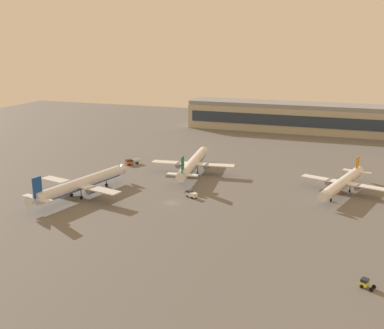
# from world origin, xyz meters

# --- Properties ---
(ground_plane) EXTENTS (416.00, 416.00, 0.00)m
(ground_plane) POSITION_xyz_m (0.00, 0.00, 0.00)
(ground_plane) COLOR #605E5B
(terminal_building) EXTENTS (140.43, 22.40, 16.40)m
(terminal_building) POSITION_xyz_m (29.75, 139.90, 8.09)
(terminal_building) COLOR #B2AD99
(terminal_building) RESTS_ON ground
(airplane_mid_apron) EXTENTS (34.29, 43.76, 11.33)m
(airplane_mid_apron) POSITION_xyz_m (-31.87, -4.01, 4.28)
(airplane_mid_apron) COLOR silver
(airplane_mid_apron) RESTS_ON ground
(airplane_far_stand) EXTENTS (29.88, 38.04, 9.96)m
(airplane_far_stand) POSITION_xyz_m (52.97, 29.68, 3.76)
(airplane_far_stand) COLOR white
(airplane_far_stand) RESTS_ON ground
(airplane_taxiway_distant) EXTENTS (33.71, 43.21, 11.08)m
(airplane_taxiway_distant) POSITION_xyz_m (-4.75, 35.62, 4.19)
(airplane_taxiway_distant) COLOR white
(airplane_taxiway_distant) RESTS_ON ground
(pushback_tug) EXTENTS (3.53, 2.84, 2.05)m
(pushback_tug) POSITION_xyz_m (59.89, -36.14, 1.07)
(pushback_tug) COLOR yellow
(pushback_tug) RESTS_ON ground
(fuel_truck) EXTENTS (5.62, 6.20, 2.35)m
(fuel_truck) POSITION_xyz_m (-34.03, 39.71, 1.37)
(fuel_truck) COLOR #D85919
(fuel_truck) RESTS_ON ground
(baggage_tractor) EXTENTS (4.55, 3.83, 2.25)m
(baggage_tractor) POSITION_xyz_m (4.53, 7.45, 1.18)
(baggage_tractor) COLOR white
(baggage_tractor) RESTS_ON ground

